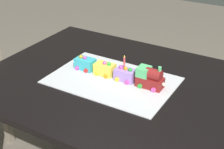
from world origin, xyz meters
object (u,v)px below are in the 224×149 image
dining_table (124,102)px  cake_locomotive (150,78)px  birthday_candle (124,61)px  cake_car_flatbed_lemon (105,69)px  cake_car_tanker_turquoise (85,64)px  cake_car_hopper_lavender (125,74)px

dining_table → cake_locomotive: (-0.12, -0.03, 0.16)m
dining_table → birthday_candle: birthday_candle is taller
birthday_candle → dining_table: bearing=124.8°
cake_locomotive → cake_car_flatbed_lemon: (0.25, -0.00, -0.02)m
cake_car_tanker_turquoise → cake_car_hopper_lavender: bearing=-180.0°
cake_locomotive → cake_car_flatbed_lemon: 0.25m
cake_locomotive → birthday_candle: 0.15m
cake_car_flatbed_lemon → cake_car_hopper_lavender: bearing=-180.0°
cake_car_hopper_lavender → birthday_candle: (0.01, 0.00, 0.07)m
dining_table → cake_locomotive: 0.20m
birthday_candle → cake_car_hopper_lavender: bearing=-180.0°
dining_table → cake_car_flatbed_lemon: size_ratio=14.00×
dining_table → cake_car_flatbed_lemon: (0.13, -0.03, 0.14)m
cake_car_flatbed_lemon → dining_table: bearing=168.8°
cake_car_hopper_lavender → cake_car_flatbed_lemon: size_ratio=1.00×
dining_table → birthday_candle: (0.02, -0.03, 0.21)m
birthday_candle → cake_car_tanker_turquoise: bearing=-0.0°
cake_locomotive → birthday_candle: size_ratio=2.30×
cake_car_flatbed_lemon → birthday_candle: size_ratio=1.65×
cake_car_hopper_lavender → cake_car_tanker_turquoise: 0.24m
cake_locomotive → cake_car_flatbed_lemon: bearing=-0.0°
cake_car_flatbed_lemon → birthday_candle: birthday_candle is taller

